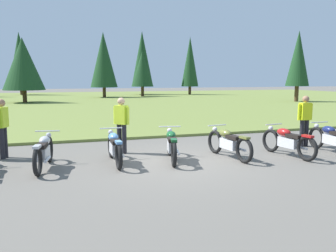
% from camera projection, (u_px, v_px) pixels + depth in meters
% --- Properties ---
extents(ground_plane, '(140.00, 140.00, 0.00)m').
position_uv_depth(ground_plane, '(175.00, 162.00, 9.54)').
color(ground_plane, '#605B54').
extents(grass_moorland, '(80.00, 44.00, 0.10)m').
position_uv_depth(grass_moorland, '(86.00, 101.00, 33.81)').
color(grass_moorland, olive).
rests_on(grass_moorland, ground).
extents(forest_treeline, '(37.81, 29.15, 8.57)m').
position_uv_depth(forest_treeline, '(37.00, 61.00, 39.10)').
color(forest_treeline, '#47331E').
rests_on(forest_treeline, ground).
extents(motorcycle_silver, '(0.64, 2.09, 0.88)m').
position_uv_depth(motorcycle_silver, '(44.00, 151.00, 8.79)').
color(motorcycle_silver, black).
rests_on(motorcycle_silver, ground).
extents(motorcycle_sky_blue, '(0.62, 2.10, 0.88)m').
position_uv_depth(motorcycle_sky_blue, '(115.00, 147.00, 9.34)').
color(motorcycle_sky_blue, black).
rests_on(motorcycle_sky_blue, ground).
extents(motorcycle_british_green, '(0.75, 2.06, 0.88)m').
position_uv_depth(motorcycle_british_green, '(172.00, 145.00, 9.64)').
color(motorcycle_british_green, black).
rests_on(motorcycle_british_green, ground).
extents(motorcycle_olive, '(0.64, 2.09, 0.88)m').
position_uv_depth(motorcycle_olive, '(229.00, 143.00, 9.98)').
color(motorcycle_olive, black).
rests_on(motorcycle_olive, ground).
extents(motorcycle_red, '(0.65, 2.09, 0.88)m').
position_uv_depth(motorcycle_red, '(288.00, 141.00, 10.19)').
color(motorcycle_red, black).
rests_on(motorcycle_red, ground).
extents(motorcycle_navy, '(0.62, 2.10, 0.88)m').
position_uv_depth(motorcycle_navy, '(332.00, 138.00, 10.67)').
color(motorcycle_navy, black).
rests_on(motorcycle_navy, ground).
extents(rider_near_row_end, '(0.55, 0.22, 1.67)m').
position_uv_depth(rider_near_row_end, '(305.00, 118.00, 11.61)').
color(rider_near_row_end, black).
rests_on(rider_near_row_end, ground).
extents(rider_checking_bike, '(0.41, 0.42, 1.67)m').
position_uv_depth(rider_checking_bike, '(121.00, 122.00, 10.53)').
color(rider_checking_bike, black).
rests_on(rider_checking_bike, ground).
extents(rider_with_back_turned, '(0.32, 0.53, 1.67)m').
position_uv_depth(rider_with_back_turned, '(2.00, 125.00, 9.85)').
color(rider_with_back_turned, black).
rests_on(rider_with_back_turned, ground).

